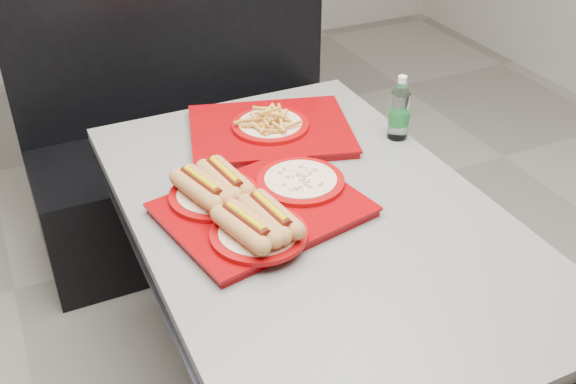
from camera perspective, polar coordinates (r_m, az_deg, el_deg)
name	(u,v)px	position (r m, az deg, el deg)	size (l,w,h in m)	color
diner_table	(313,259)	(1.86, 2.13, -5.69)	(0.92, 1.42, 0.75)	black
booth_bench	(192,141)	(2.81, -8.13, 4.28)	(1.30, 0.57, 1.35)	black
tray_near	(255,204)	(1.71, -2.83, -1.00)	(0.55, 0.47, 0.11)	#7F0307
tray_far	(270,127)	(2.09, -1.51, 5.52)	(0.58, 0.50, 0.10)	#7F0307
water_bottle	(399,111)	(2.07, 9.41, 6.74)	(0.06, 0.06, 0.20)	silver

